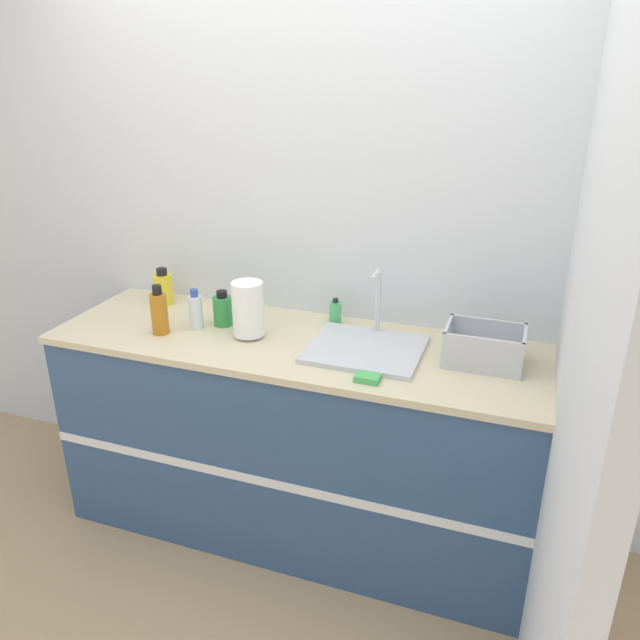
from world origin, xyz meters
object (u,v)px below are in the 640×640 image
object	(u,v)px
bottle_yellow	(163,288)
soap_dispenser	(335,313)
bottle_clear	(196,311)
bottle_green	(223,310)
sink	(366,346)
dish_rack	(484,350)
bottle_amber	(159,312)
paper_towel_roll	(248,309)

from	to	relation	value
bottle_yellow	soap_dispenser	xyz separation A→B (m)	(0.84, 0.04, -0.02)
bottle_yellow	soap_dispenser	distance (m)	0.84
bottle_clear	bottle_green	xyz separation A→B (m)	(0.09, 0.08, -0.01)
bottle_clear	sink	bearing A→B (deg)	2.11
dish_rack	bottle_amber	world-z (taller)	bottle_amber
sink	paper_towel_roll	world-z (taller)	sink
sink	soap_dispenser	bearing A→B (deg)	132.26
bottle_clear	soap_dispenser	bearing A→B (deg)	24.59
bottle_amber	bottle_yellow	xyz separation A→B (m)	(-0.18, 0.30, -0.02)
bottle_yellow	soap_dispenser	world-z (taller)	bottle_yellow
paper_towel_roll	bottle_clear	xyz separation A→B (m)	(-0.25, 0.00, -0.04)
bottle_clear	bottle_yellow	bearing A→B (deg)	144.39
bottle_clear	bottle_yellow	xyz separation A→B (m)	(-0.29, 0.21, -0.00)
bottle_green	bottle_amber	distance (m)	0.27
bottle_amber	bottle_clear	bearing A→B (deg)	38.28
bottle_green	sink	bearing A→B (deg)	-4.18
sink	bottle_yellow	xyz separation A→B (m)	(-1.04, 0.18, 0.06)
bottle_yellow	sink	bearing A→B (deg)	-9.97
dish_rack	bottle_yellow	distance (m)	1.49
bottle_green	bottle_amber	world-z (taller)	bottle_amber
bottle_green	paper_towel_roll	bearing A→B (deg)	-25.48
bottle_clear	soap_dispenser	xyz separation A→B (m)	(0.54, 0.25, -0.03)
paper_towel_roll	bottle_amber	size ratio (longest dim) A/B	1.12
dish_rack	bottle_clear	size ratio (longest dim) A/B	1.63
dish_rack	bottle_green	size ratio (longest dim) A/B	1.87
sink	bottle_clear	world-z (taller)	sink
sink	paper_towel_roll	xyz separation A→B (m)	(-0.50, -0.03, 0.10)
paper_towel_roll	bottle_green	bearing A→B (deg)	154.52
dish_rack	bottle_clear	xyz separation A→B (m)	(-1.19, -0.07, 0.02)
dish_rack	soap_dispenser	world-z (taller)	dish_rack
paper_towel_roll	bottle_green	size ratio (longest dim) A/B	1.53
sink	soap_dispenser	size ratio (longest dim) A/B	3.79
paper_towel_roll	bottle_amber	distance (m)	0.38
paper_towel_roll	bottle_amber	bearing A→B (deg)	-165.85
bottle_green	dish_rack	bearing A→B (deg)	-0.30
paper_towel_roll	bottle_clear	world-z (taller)	paper_towel_roll
bottle_clear	bottle_amber	xyz separation A→B (m)	(-0.12, -0.09, 0.01)
bottle_clear	paper_towel_roll	bearing A→B (deg)	-0.12
soap_dispenser	bottle_clear	bearing A→B (deg)	-155.41
sink	bottle_yellow	size ratio (longest dim) A/B	2.55
paper_towel_roll	bottle_yellow	size ratio (longest dim) A/B	1.37
bottle_amber	dish_rack	bearing A→B (deg)	7.07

